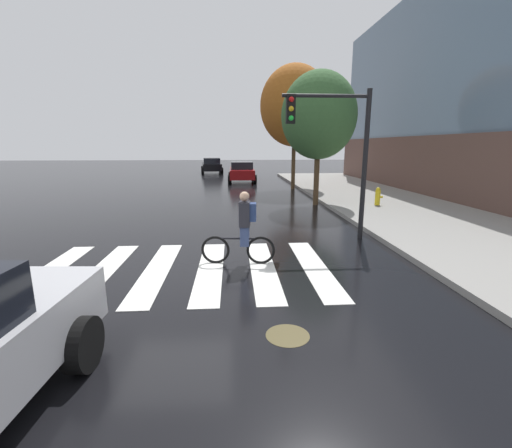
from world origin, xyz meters
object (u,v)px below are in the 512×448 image
Objects in this scene: manhole_cover at (288,335)px; cyclist at (243,229)px; sedan_far at (212,165)px; street_tree_mid at (295,106)px; traffic_light_near at (337,139)px; sedan_mid at (242,172)px; street_tree_near at (319,116)px; fire_hydrant at (378,196)px.

manhole_cover is 3.32m from cyclist.
street_tree_mid is at bearing -66.07° from sedan_far.
traffic_light_near is 0.57× the size of street_tree_mid.
street_tree_near is at bearing -73.61° from sedan_mid.
traffic_light_near is at bearing 37.41° from cyclist.
sedan_far reaches higher than manhole_cover.
cyclist is at bearing -91.48° from sedan_mid.
sedan_mid is at bearing 88.52° from cyclist.
traffic_light_near reaches higher than sedan_mid.
street_tree_near is (-2.46, 1.13, 3.44)m from fire_hydrant.
sedan_mid is 16.82m from traffic_light_near.
manhole_cover is 6.35m from traffic_light_near.
street_tree_mid is (3.58, 14.03, 4.17)m from cyclist.
street_tree_mid reaches higher than traffic_light_near.
street_tree_near is at bearing 65.78° from cyclist.
sedan_far is 25.70m from traffic_light_near.
fire_hydrant is at bearing -70.91° from street_tree_mid.
sedan_mid reaches higher than fire_hydrant.
street_tree_near is 0.79× the size of street_tree_mid.
sedan_far is at bearing 106.99° from street_tree_near.
sedan_mid is 11.50m from street_tree_near.
street_tree_near reaches higher than sedan_mid.
traffic_light_near is at bearing -124.96° from fire_hydrant.
street_tree_mid reaches higher than cyclist.
sedan_mid is 0.75× the size of street_tree_near.
traffic_light_near reaches higher than manhole_cover.
traffic_light_near is at bearing -94.19° from street_tree_mid.
manhole_cover is 0.15× the size of sedan_mid.
street_tree_mid is at bearing 79.98° from manhole_cover.
street_tree_near is at bearing 81.38° from traffic_light_near.
street_tree_near reaches higher than fire_hydrant.
fire_hydrant is 8.81m from street_tree_mid.
cyclist is (2.27, -27.20, 0.07)m from sedan_far.
fire_hydrant is at bearing 48.58° from cyclist.
street_tree_mid is at bearing 90.21° from street_tree_near.
manhole_cover is 18.17m from street_tree_mid.
street_tree_mid is (5.84, -13.17, 4.24)m from sedan_far.
sedan_far is 5.77× the size of fire_hydrant.
street_tree_mid reaches higher than manhole_cover.
street_tree_mid is (-0.02, 6.03, 1.04)m from street_tree_near.
sedan_far is 1.07× the size of traffic_light_near.
street_tree_near is at bearing -89.79° from street_tree_mid.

